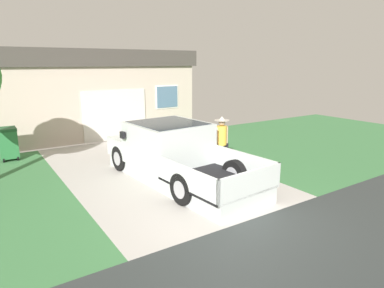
{
  "coord_description": "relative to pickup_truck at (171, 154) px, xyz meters",
  "views": [
    {
      "loc": [
        -4.51,
        -4.91,
        3.36
      ],
      "look_at": [
        0.89,
        3.26,
        0.97
      ],
      "focal_mm": 31.25,
      "sensor_mm": 36.0,
      "label": 1
    }
  ],
  "objects": [
    {
      "name": "wheeled_trash_bin",
      "position": [
        -3.85,
        4.8,
        -0.12
      ],
      "size": [
        0.6,
        0.72,
        1.15
      ],
      "color": "#286B38",
      "rests_on": "ground"
    },
    {
      "name": "person_with_hat",
      "position": [
        1.61,
        -0.35,
        0.27
      ],
      "size": [
        0.5,
        0.47,
        1.76
      ],
      "rotation": [
        0.0,
        0.0,
        3.06
      ],
      "color": "black",
      "rests_on": "ground"
    },
    {
      "name": "ground",
      "position": [
        -0.22,
        -5.24,
        -0.75
      ],
      "size": [
        29.2,
        18.6,
        0.18
      ],
      "color": "#B2ADA6"
    },
    {
      "name": "house_with_garage",
      "position": [
        0.12,
        8.77,
        1.25
      ],
      "size": [
        9.29,
        6.18,
        3.92
      ],
      "color": "#BFAE9E",
      "rests_on": "ground"
    },
    {
      "name": "pickup_truck",
      "position": [
        0.0,
        0.0,
        0.0
      ],
      "size": [
        2.48,
        5.58,
        1.65
      ],
      "rotation": [
        0.0,
        0.0,
        0.08
      ],
      "color": "silver",
      "rests_on": "ground"
    },
    {
      "name": "handbag",
      "position": [
        1.59,
        -0.61,
        -0.6
      ],
      "size": [
        0.31,
        0.17,
        0.43
      ],
      "color": "brown",
      "rests_on": "ground"
    }
  ]
}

